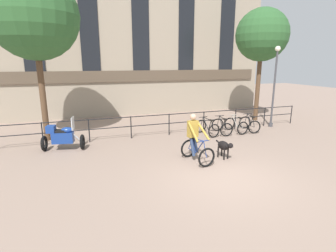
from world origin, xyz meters
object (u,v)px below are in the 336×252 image
Objects in this scene: parked_bicycle_mid_left at (222,127)px; parked_bicycle_near_lamp at (207,128)px; parked_motorcycle at (63,137)px; dog at (224,146)px; cyclist_with_bike at (195,140)px; parked_bicycle_mid_right at (236,125)px; parked_bicycle_far_end at (250,124)px; street_lamp at (275,83)px.

parked_bicycle_near_lamp is at bearing 5.68° from parked_bicycle_mid_left.
parked_motorcycle is at bearing 6.54° from parked_bicycle_mid_left.
dog is 0.76× the size of parked_bicycle_mid_left.
parked_motorcycle is (-5.64, 2.98, 0.08)m from dog.
cyclist_with_bike is at bearing -110.59° from parked_motorcycle.
dog is at bearing 45.84° from parked_bicycle_mid_right.
parked_bicycle_mid_left is 0.97× the size of parked_bicycle_far_end.
parked_bicycle_near_lamp and parked_bicycle_far_end have the same top height.
dog is at bearing 63.65° from parked_bicycle_near_lamp.
dog is 6.45m from street_lamp.
parked_motorcycle is 1.40× the size of parked_bicycle_near_lamp.
cyclist_with_bike is 1.41× the size of parked_bicycle_near_lamp.
cyclist_with_bike reaches higher than parked_bicycle_mid_left.
parked_motorcycle is at bearing 10.43° from parked_bicycle_far_end.
parked_bicycle_far_end is at bearing -174.31° from parked_bicycle_mid_left.
street_lamp reaches higher than parked_bicycle_mid_left.
parked_motorcycle reaches higher than parked_bicycle_far_end.
cyclist_with_bike is 4.09m from parked_bicycle_mid_left.
parked_bicycle_mid_right is at bearing 9.73° from parked_bicycle_far_end.
cyclist_with_bike is at bearing 45.56° from parked_bicycle_near_lamp.
cyclist_with_bike reaches higher than parked_motorcycle.
parked_bicycle_mid_left is at bearing 36.37° from cyclist_with_bike.
street_lamp reaches higher than parked_bicycle_mid_right.
cyclist_with_bike reaches higher than parked_bicycle_mid_right.
street_lamp is at bearing -156.57° from parked_bicycle_far_end.
cyclist_with_bike is 1.45× the size of parked_bicycle_mid_left.
parked_bicycle_near_lamp is at bearing -77.78° from parked_motorcycle.
dog is 0.74× the size of parked_bicycle_near_lamp.
parked_bicycle_mid_right is (8.18, 0.11, -0.20)m from parked_motorcycle.
parked_bicycle_mid_left is at bearing 170.01° from parked_bicycle_near_lamp.
dog is at bearing 66.57° from parked_bicycle_mid_left.
parked_bicycle_near_lamp is at bearing -174.28° from street_lamp.
cyclist_with_bike reaches higher than parked_bicycle_near_lamp.
street_lamp reaches higher than parked_bicycle_far_end.
street_lamp is (3.34, 0.42, 2.05)m from parked_bicycle_mid_left.
parked_bicycle_near_lamp is at bearing 61.16° from dog.
parked_bicycle_mid_left is at bearing -4.75° from parked_bicycle_mid_right.
parked_bicycle_mid_left is at bearing -172.89° from street_lamp.
parked_bicycle_mid_left is 0.27× the size of street_lamp.
parked_bicycle_near_lamp reaches higher than dog.
parked_bicycle_far_end is at bearing -166.30° from street_lamp.
parked_motorcycle is 8.18m from parked_bicycle_mid_right.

